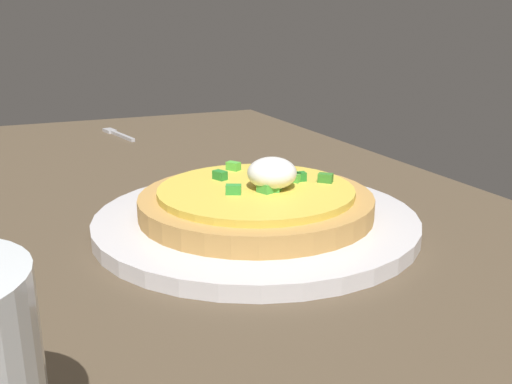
% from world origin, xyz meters
% --- Properties ---
extents(dining_table, '(1.23, 0.65, 0.02)m').
position_xyz_m(dining_table, '(0.00, 0.00, 0.01)').
color(dining_table, brown).
rests_on(dining_table, ground).
extents(plate, '(0.28, 0.28, 0.01)m').
position_xyz_m(plate, '(-0.03, -0.05, 0.03)').
color(plate, silver).
rests_on(plate, dining_table).
extents(pizza, '(0.20, 0.20, 0.05)m').
position_xyz_m(pizza, '(-0.03, -0.05, 0.05)').
color(pizza, '#BC8B48').
rests_on(pizza, plate).
extents(fork, '(0.11, 0.03, 0.00)m').
position_xyz_m(fork, '(0.45, -0.02, 0.02)').
color(fork, '#B7B7BC').
rests_on(fork, dining_table).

